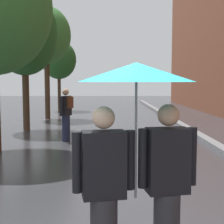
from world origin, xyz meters
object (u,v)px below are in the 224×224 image
Objects in this scene: street_tree_4 at (59,60)px; pedestrian_walking_midground at (66,113)px; street_tree_2 at (24,34)px; couple_under_umbrella at (136,138)px; street_tree_3 at (46,36)px.

street_tree_4 reaches higher than pedestrian_walking_midground.
street_tree_4 is 11.41m from pedestrian_walking_midground.
pedestrian_walking_midground is (1.86, -2.42, -2.83)m from street_tree_2.
couple_under_umbrella is 7.53m from pedestrian_walking_midground.
street_tree_4 is at bearing 90.92° from street_tree_3.
street_tree_4 is 2.17× the size of couple_under_umbrella.
pedestrian_walking_midground is at bearing -80.59° from street_tree_4.
street_tree_3 is at bearing -89.08° from street_tree_4.
street_tree_2 is at bearing -90.25° from street_tree_4.
couple_under_umbrella is at bearing -77.79° from pedestrian_walking_midground.
street_tree_2 is 10.62m from couple_under_umbrella.
street_tree_3 is 1.24× the size of street_tree_4.
street_tree_3 is 2.69× the size of couple_under_umbrella.
couple_under_umbrella is 1.24× the size of pedestrian_walking_midground.
street_tree_4 is (0.04, 8.59, -0.45)m from street_tree_2.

